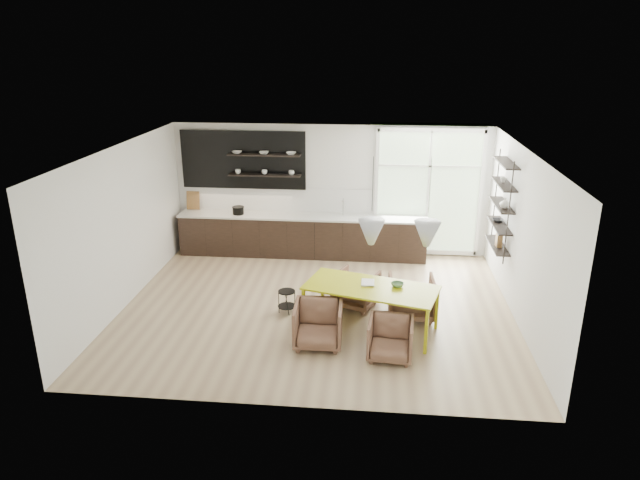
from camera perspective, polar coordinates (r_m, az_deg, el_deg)
The scene contains 11 objects.
room at distance 10.93m, azimuth 3.30°, elevation 2.56°, with size 7.02×6.01×2.91m.
kitchen_run at distance 12.81m, azimuth -2.17°, elevation 1.07°, with size 5.54×0.69×2.75m.
right_shelving at distance 11.20m, azimuth 17.70°, elevation 3.08°, with size 0.26×1.22×1.90m.
dining_table at distance 9.45m, azimuth 5.13°, elevation -4.98°, with size 2.33×1.52×0.79m.
armchair_back_left at distance 10.44m, azimuth 3.63°, elevation -4.91°, with size 0.71×0.73×0.66m, color brown.
armchair_back_right at distance 10.15m, azimuth 9.10°, elevation -5.66°, with size 0.78×0.80×0.73m, color brown.
armchair_front_left at distance 9.13m, azimuth -0.19°, elevation -8.46°, with size 0.75×0.78×0.71m, color brown.
armchair_front_right at distance 8.87m, azimuth 7.06°, elevation -9.78°, with size 0.68×0.69×0.63m, color brown.
wire_stool at distance 10.22m, azimuth -3.34°, elevation -5.86°, with size 0.32×0.32×0.41m.
table_book at distance 9.55m, azimuth 4.15°, elevation -4.25°, with size 0.22×0.29×0.03m, color white.
table_bowl at distance 9.47m, azimuth 7.75°, elevation -4.45°, with size 0.21×0.21×0.06m, color #588152.
Camera 1 is at (0.98, -9.36, 4.61)m, focal length 32.00 mm.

